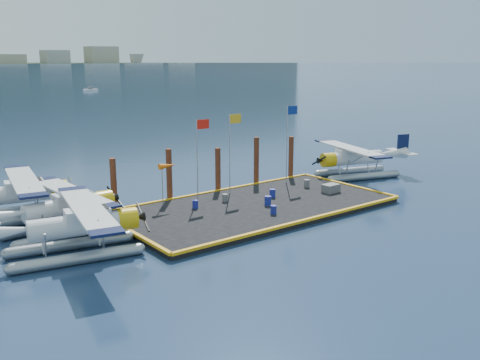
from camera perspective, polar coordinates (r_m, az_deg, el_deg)
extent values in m
plane|color=#183049|center=(39.07, 1.64, -3.20)|extent=(4000.00, 4000.00, 0.00)
cube|color=black|center=(39.01, 1.65, -2.92)|extent=(20.00, 10.00, 0.40)
cone|color=black|center=(1525.56, -23.94, 11.52)|extent=(1100.00, 1100.00, 360.00)
cone|color=#45595C|center=(2359.53, -18.90, 12.07)|extent=(1300.00, 1300.00, 560.00)
cone|color=#45595C|center=(2384.50, -11.11, 12.52)|extent=(1000.00, 1000.00, 420.00)
cylinder|color=gray|center=(32.54, -17.66, -6.59)|extent=(6.79, 1.96, 0.66)
cylinder|color=gray|center=(30.29, -16.92, -8.01)|extent=(6.79, 1.96, 0.66)
cylinder|color=silver|center=(30.97, -17.09, -4.66)|extent=(5.23, 2.17, 1.20)
cube|color=silver|center=(30.97, -15.93, -3.85)|extent=(2.60, 1.65, 0.99)
cube|color=black|center=(30.96, -15.36, -3.39)|extent=(1.73, 1.43, 0.60)
cylinder|color=#CFA10B|center=(31.51, -11.97, -4.06)|extent=(1.32, 1.46, 1.27)
cube|color=black|center=(31.74, -10.35, -3.86)|extent=(0.54, 2.40, 1.23)
cube|color=silver|center=(30.82, -16.00, -2.87)|extent=(3.52, 9.99, 0.13)
cube|color=#0A1133|center=(35.32, -17.43, -0.96)|extent=(1.80, 1.29, 0.14)
cube|color=#0A1133|center=(26.38, -14.07, -5.42)|extent=(1.80, 1.29, 0.14)
cylinder|color=gray|center=(36.50, -19.19, -4.60)|extent=(6.54, 1.03, 0.63)
cylinder|color=gray|center=(34.45, -17.72, -5.53)|extent=(6.54, 1.03, 0.63)
cylinder|color=silver|center=(35.15, -18.33, -2.79)|extent=(4.95, 1.45, 1.16)
cube|color=silver|center=(35.29, -17.43, -2.05)|extent=(2.38, 1.29, 0.95)
cube|color=black|center=(35.35, -16.99, -1.63)|extent=(1.54, 1.19, 0.58)
cylinder|color=#CFA10B|center=(36.23, -14.36, -2.07)|extent=(1.12, 1.28, 1.22)
cube|color=black|center=(36.62, -13.12, -1.84)|extent=(0.21, 2.34, 1.18)
cube|color=silver|center=(35.16, -17.49, -1.22)|extent=(2.15, 9.53, 0.13)
cube|color=#0A1133|center=(39.25, -20.17, 0.03)|extent=(1.63, 1.04, 0.14)
cube|color=#0A1133|center=(31.18, -14.11, -2.78)|extent=(1.63, 1.04, 0.14)
cylinder|color=gray|center=(40.71, -23.22, -3.12)|extent=(6.92, 1.82, 0.67)
cylinder|color=gray|center=(38.36, -22.88, -4.04)|extent=(6.92, 1.82, 0.67)
cylinder|color=silver|center=(39.17, -22.93, -1.42)|extent=(5.31, 2.08, 1.22)
cube|color=silver|center=(39.14, -22.01, -0.76)|extent=(2.62, 1.62, 1.00)
cube|color=black|center=(39.12, -21.55, -0.39)|extent=(1.73, 1.41, 0.61)
cylinder|color=#CFA10B|center=(39.49, -18.76, -0.96)|extent=(1.32, 1.46, 1.29)
cube|color=black|center=(39.64, -17.41, -0.82)|extent=(0.48, 2.45, 1.25)
cube|color=silver|center=(39.02, -22.07, 0.03)|extent=(3.33, 10.16, 0.13)
cube|color=#0A1133|center=(43.70, -22.77, 1.28)|extent=(1.82, 1.27, 0.14)
cube|color=#0A1133|center=(34.38, -21.19, -1.55)|extent=(1.82, 1.27, 0.14)
cylinder|color=gray|center=(49.68, 13.14, 0.38)|extent=(6.76, 2.69, 0.67)
cylinder|color=gray|center=(51.68, 11.67, 0.94)|extent=(6.76, 2.69, 0.67)
cylinder|color=silver|center=(50.27, 12.26, 2.32)|extent=(5.29, 2.71, 1.22)
cube|color=silver|center=(49.85, 11.63, 2.71)|extent=(2.69, 1.89, 1.00)
cube|color=black|center=(49.64, 11.31, 2.94)|extent=(1.83, 1.58, 0.61)
cylinder|color=#CFA10B|center=(48.80, 9.39, 2.12)|extent=(1.44, 1.56, 1.29)
cube|color=black|center=(48.34, 8.42, 2.05)|extent=(0.80, 2.38, 1.25)
cube|color=silver|center=(49.75, 11.66, 3.34)|extent=(4.57, 10.02, 0.13)
cube|color=#0A1133|center=(45.84, 14.78, 2.36)|extent=(1.89, 1.45, 0.14)
cube|color=#0A1133|center=(53.81, 8.99, 4.16)|extent=(1.89, 1.45, 0.14)
cube|color=#0A1133|center=(52.99, 16.99, 3.68)|extent=(1.20, 0.49, 1.89)
cube|color=silver|center=(53.04, 16.84, 2.91)|extent=(2.08, 3.90, 0.11)
cylinder|color=navy|center=(38.06, -4.79, -2.60)|extent=(0.42, 0.42, 0.59)
cylinder|color=navy|center=(38.73, 2.99, -2.22)|extent=(0.48, 0.48, 0.68)
cylinder|color=navy|center=(40.94, 3.48, -1.42)|extent=(0.45, 0.45, 0.64)
cylinder|color=navy|center=(36.66, 3.59, -3.18)|extent=(0.42, 0.42, 0.59)
cylinder|color=#535458|center=(44.31, 7.13, -0.37)|extent=(0.46, 0.46, 0.65)
cylinder|color=#535458|center=(39.69, -1.60, -1.91)|extent=(0.40, 0.40, 0.57)
cube|color=#535458|center=(42.97, 9.67, -0.87)|extent=(1.32, 0.88, 0.66)
cylinder|color=#9898A0|center=(39.82, -4.58, 2.11)|extent=(0.08, 0.08, 6.00)
cube|color=red|center=(39.71, -3.98, 5.96)|extent=(1.10, 0.03, 0.70)
cylinder|color=#9898A0|center=(41.49, -1.11, 2.73)|extent=(0.08, 0.08, 6.20)
cube|color=gold|center=(41.41, -0.51, 6.56)|extent=(1.10, 0.03, 0.70)
cylinder|color=#9898A0|center=(45.23, 5.02, 3.74)|extent=(0.08, 0.08, 6.50)
cube|color=navy|center=(45.23, 5.61, 7.43)|extent=(1.10, 0.03, 0.70)
cylinder|color=#9898A0|center=(38.63, -8.27, -0.60)|extent=(0.07, 0.07, 3.00)
cone|color=orange|center=(38.57, -7.69, 1.52)|extent=(1.40, 0.44, 0.44)
cylinder|color=#441E13|center=(38.69, -13.31, -0.65)|extent=(0.44, 0.44, 4.00)
cylinder|color=#441E13|center=(40.66, -7.55, 0.39)|extent=(0.44, 0.44, 4.20)
cylinder|color=#441E13|center=(43.07, -2.37, 0.94)|extent=(0.44, 0.44, 3.80)
cylinder|color=#441E13|center=(45.39, 1.75, 1.89)|extent=(0.44, 0.44, 4.30)
cylinder|color=#441E13|center=(48.01, 5.45, 2.27)|extent=(0.44, 0.44, 4.00)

